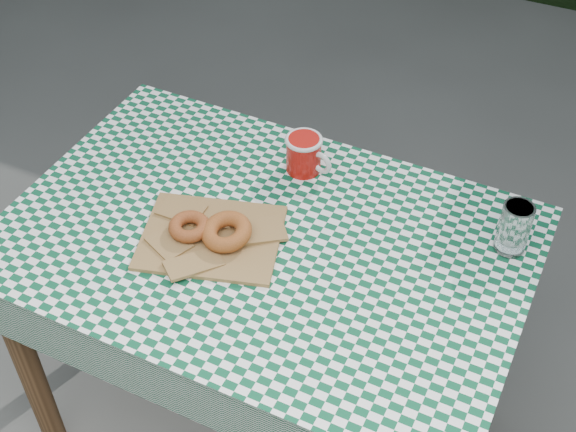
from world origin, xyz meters
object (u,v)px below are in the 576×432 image
(drinking_glass, at_px, (514,228))
(table, at_px, (266,345))
(coffee_mug, at_px, (304,154))
(paper_bag, at_px, (211,236))

(drinking_glass, bearing_deg, table, -158.35)
(table, bearing_deg, drinking_glass, 22.72)
(table, bearing_deg, coffee_mug, 94.55)
(paper_bag, relative_size, coffee_mug, 1.81)
(paper_bag, distance_m, drinking_glass, 0.64)
(table, relative_size, coffee_mug, 6.78)
(drinking_glass, bearing_deg, coffee_mug, 173.91)
(table, bearing_deg, paper_bag, -152.82)
(table, relative_size, paper_bag, 3.75)
(paper_bag, relative_size, drinking_glass, 2.48)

